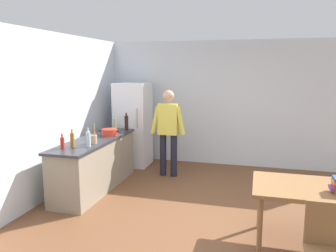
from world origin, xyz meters
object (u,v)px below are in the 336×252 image
at_px(refrigerator, 133,125).
at_px(utensil_jar, 94,139).
at_px(dining_table, 314,193).
at_px(chair, 330,246).
at_px(bottle_sauce_red, 62,143).
at_px(bottle_water_clear, 88,139).
at_px(bottle_wine_dark, 126,123).
at_px(cooking_pot, 109,132).
at_px(bottle_vinegar_tall, 115,126).
at_px(bottle_oil_amber, 72,140).
at_px(person, 168,127).

distance_m(refrigerator, utensil_jar, 1.92).
xyz_separation_m(dining_table, chair, (-0.00, -0.97, -0.14)).
distance_m(refrigerator, chair, 4.95).
height_order(chair, bottle_sauce_red, bottle_sauce_red).
height_order(refrigerator, bottle_water_clear, refrigerator).
xyz_separation_m(bottle_wine_dark, bottle_water_clear, (-0.02, -1.52, -0.02)).
xyz_separation_m(utensil_jar, bottle_wine_dark, (0.04, 1.30, 0.07)).
distance_m(dining_table, cooking_pot, 3.61).
distance_m(refrigerator, bottle_vinegar_tall, 0.97).
xyz_separation_m(chair, bottle_vinegar_tall, (-3.29, 2.70, 0.50)).
relative_size(chair, bottle_water_clear, 3.03).
height_order(bottle_sauce_red, bottle_vinegar_tall, bottle_vinegar_tall).
bearing_deg(dining_table, bottle_water_clear, 170.05).
distance_m(chair, bottle_oil_amber, 3.78).
xyz_separation_m(bottle_wine_dark, bottle_oil_amber, (-0.26, -1.60, -0.03)).
bearing_deg(bottle_sauce_red, bottle_water_clear, 39.04).
height_order(chair, utensil_jar, utensil_jar).
height_order(person, cooking_pot, person).
bearing_deg(bottle_wine_dark, bottle_vinegar_tall, -105.43).
distance_m(bottle_water_clear, bottle_oil_amber, 0.25).
bearing_deg(chair, utensil_jar, 151.74).
relative_size(refrigerator, bottle_oil_amber, 6.43).
height_order(utensil_jar, bottle_wine_dark, bottle_wine_dark).
height_order(dining_table, chair, chair).
distance_m(dining_table, chair, 0.98).
bearing_deg(utensil_jar, cooking_pot, 93.63).
bearing_deg(bottle_sauce_red, bottle_oil_amber, 67.96).
xyz_separation_m(refrigerator, bottle_oil_amber, (-0.15, -2.21, 0.12)).
bearing_deg(bottle_oil_amber, dining_table, -8.01).
bearing_deg(refrigerator, utensil_jar, -88.31).
bearing_deg(bottle_vinegar_tall, refrigerator, 90.33).
relative_size(chair, bottle_wine_dark, 2.68).
relative_size(cooking_pot, bottle_water_clear, 1.33).
bearing_deg(bottle_wine_dark, bottle_oil_amber, -99.11).
bearing_deg(person, refrigerator, 149.77).
relative_size(refrigerator, utensil_jar, 5.62).
distance_m(dining_table, utensil_jar, 3.35).
distance_m(person, bottle_sauce_red, 2.17).
height_order(person, utensil_jar, person).
bearing_deg(person, bottle_oil_amber, -123.64).
distance_m(chair, bottle_wine_dark, 4.45).
height_order(chair, bottle_water_clear, bottle_water_clear).
xyz_separation_m(dining_table, bottle_vinegar_tall, (-3.29, 1.74, 0.36)).
bearing_deg(utensil_jar, refrigerator, 91.69).
bearing_deg(bottle_sauce_red, bottle_wine_dark, 79.59).
height_order(bottle_wine_dark, bottle_sauce_red, bottle_wine_dark).
distance_m(chair, utensil_jar, 3.71).
distance_m(person, cooking_pot, 1.15).
relative_size(person, bottle_oil_amber, 6.07).
height_order(chair, bottle_vinegar_tall, bottle_vinegar_tall).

